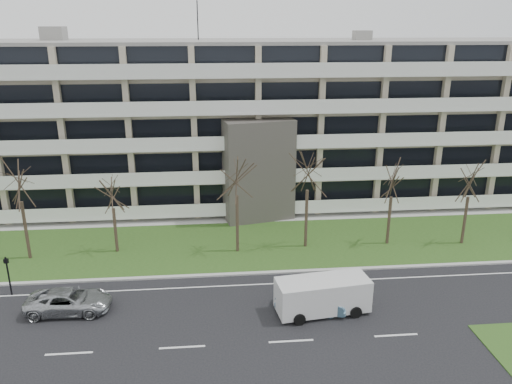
{
  "coord_description": "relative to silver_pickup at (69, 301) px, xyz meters",
  "views": [
    {
      "loc": [
        -4.11,
        -23.28,
        16.7
      ],
      "look_at": [
        -1.03,
        10.0,
        5.42
      ],
      "focal_mm": 35.0,
      "sensor_mm": 36.0,
      "label": 1
    }
  ],
  "objects": [
    {
      "name": "pedestrian_signal",
      "position": [
        -4.3,
        2.4,
        1.01
      ],
      "size": [
        0.3,
        0.26,
        2.69
      ],
      "rotation": [
        0.0,
        0.0,
        -0.28
      ],
      "color": "black",
      "rests_on": "ground"
    },
    {
      "name": "tree_1",
      "position": [
        -4.88,
        7.76,
        5.58
      ],
      "size": [
        4.04,
        4.04,
        8.08
      ],
      "color": "#382B21",
      "rests_on": "ground"
    },
    {
      "name": "tree_6",
      "position": [
        28.68,
        7.35,
        4.78
      ],
      "size": [
        3.53,
        3.53,
        7.06
      ],
      "color": "#382B21",
      "rests_on": "ground"
    },
    {
      "name": "tree_2",
      "position": [
        1.45,
        8.33,
        4.26
      ],
      "size": [
        3.2,
        3.2,
        6.39
      ],
      "color": "#382B21",
      "rests_on": "ground"
    },
    {
      "name": "ground",
      "position": [
        13.01,
        -4.25,
        -0.7
      ],
      "size": [
        160.0,
        160.0,
        0.0
      ],
      "primitive_type": "plane",
      "color": "black",
      "rests_on": "ground"
    },
    {
      "name": "lane_edge_line",
      "position": [
        13.01,
        2.25,
        -0.7
      ],
      "size": [
        90.0,
        0.12,
        0.01
      ],
      "primitive_type": "cube",
      "color": "white",
      "rests_on": "ground"
    },
    {
      "name": "apartment_building",
      "position": [
        13.0,
        21.07,
        6.91
      ],
      "size": [
        60.5,
        15.1,
        18.75
      ],
      "color": "tan",
      "rests_on": "ground"
    },
    {
      "name": "sidewalk",
      "position": [
        13.01,
        14.25,
        -0.66
      ],
      "size": [
        90.0,
        2.0,
        0.08
      ],
      "primitive_type": "cube",
      "color": "#B2B2AD",
      "rests_on": "ground"
    },
    {
      "name": "blue_sedan",
      "position": [
        14.72,
        -1.19,
        0.0
      ],
      "size": [
        4.55,
        2.73,
        1.42
      ],
      "primitive_type": "imported",
      "rotation": [
        0.0,
        0.0,
        1.26
      ],
      "color": "#6EA0BF",
      "rests_on": "ground"
    },
    {
      "name": "tree_5",
      "position": [
        22.71,
        7.86,
        4.81
      ],
      "size": [
        3.55,
        3.55,
        7.1
      ],
      "color": "#382B21",
      "rests_on": "ground"
    },
    {
      "name": "tree_3",
      "position": [
        10.71,
        7.54,
        5.64
      ],
      "size": [
        4.08,
        4.08,
        8.15
      ],
      "color": "#382B21",
      "rests_on": "ground"
    },
    {
      "name": "curb",
      "position": [
        13.01,
        3.75,
        -0.64
      ],
      "size": [
        90.0,
        0.35,
        0.12
      ],
      "primitive_type": "cube",
      "color": "#B2B2AD",
      "rests_on": "ground"
    },
    {
      "name": "white_van",
      "position": [
        15.43,
        -1.44,
        0.6
      ],
      "size": [
        5.82,
        2.84,
        2.17
      ],
      "rotation": [
        0.0,
        0.0,
        0.13
      ],
      "color": "silver",
      "rests_on": "ground"
    },
    {
      "name": "tree_4",
      "position": [
        16.09,
        7.92,
        5.85
      ],
      "size": [
        4.21,
        4.21,
        8.43
      ],
      "color": "#382B21",
      "rests_on": "ground"
    },
    {
      "name": "grass_verge",
      "position": [
        13.01,
        8.75,
        -0.67
      ],
      "size": [
        90.0,
        10.0,
        0.06
      ],
      "primitive_type": "cube",
      "color": "#254918",
      "rests_on": "ground"
    },
    {
      "name": "silver_pickup",
      "position": [
        0.0,
        0.0,
        0.0
      ],
      "size": [
        5.1,
        2.43,
        1.41
      ],
      "primitive_type": "imported",
      "rotation": [
        0.0,
        0.0,
        1.55
      ],
      "color": "#A6A9AD",
      "rests_on": "ground"
    }
  ]
}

